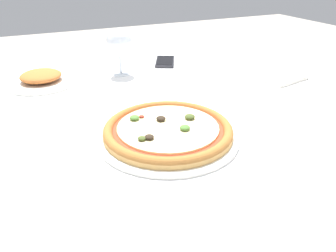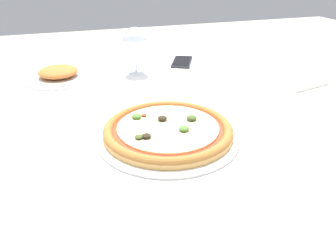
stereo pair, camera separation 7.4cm
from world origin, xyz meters
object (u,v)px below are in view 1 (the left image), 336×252
(wine_glass_far_left, at_px, (119,42))
(side_plate, at_px, (41,79))
(pizza_plate, at_px, (168,131))
(dining_table, at_px, (156,129))
(cell_phone, at_px, (165,62))

(wine_glass_far_left, relative_size, side_plate, 0.71)
(pizza_plate, relative_size, wine_glass_far_left, 2.03)
(dining_table, xyz_separation_m, cell_phone, (0.19, 0.37, 0.08))
(side_plate, bearing_deg, pizza_plate, -65.61)
(dining_table, distance_m, wine_glass_far_left, 0.36)
(pizza_plate, bearing_deg, cell_phone, 66.57)
(pizza_plate, distance_m, wine_glass_far_left, 0.50)
(wine_glass_far_left, distance_m, side_plate, 0.28)
(side_plate, bearing_deg, cell_phone, 5.99)
(pizza_plate, relative_size, side_plate, 1.45)
(dining_table, height_order, pizza_plate, pizza_plate)
(dining_table, relative_size, cell_phone, 8.06)
(dining_table, distance_m, side_plate, 0.43)
(wine_glass_far_left, bearing_deg, side_plate, 177.03)
(wine_glass_far_left, relative_size, cell_phone, 1.00)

